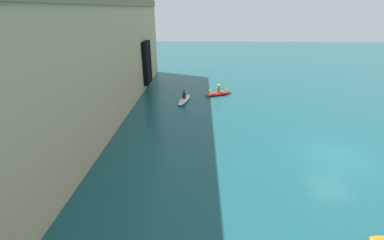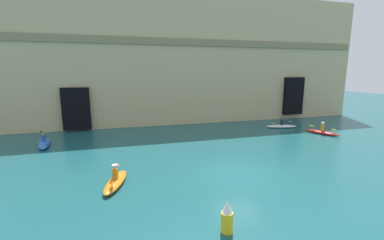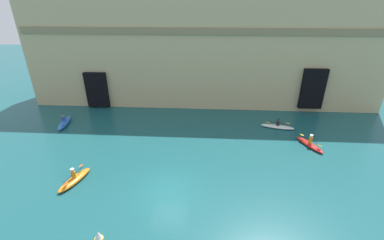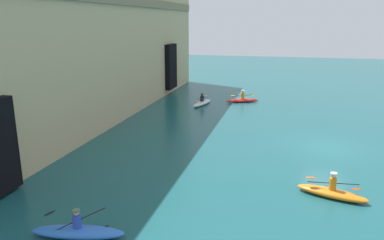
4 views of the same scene
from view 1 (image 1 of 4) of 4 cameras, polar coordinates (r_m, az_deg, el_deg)
ground_plane at (r=18.36m, az=29.33°, el=-6.94°), size 120.00×120.00×0.00m
cliff_bluff at (r=18.71m, az=-30.96°, el=16.57°), size 41.29×7.65×14.29m
kayak_white at (r=25.22m, az=-1.76°, el=4.63°), size 3.38×1.46×1.05m
kayak_red at (r=27.16m, az=5.88°, el=5.95°), size 1.92×3.13×1.16m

